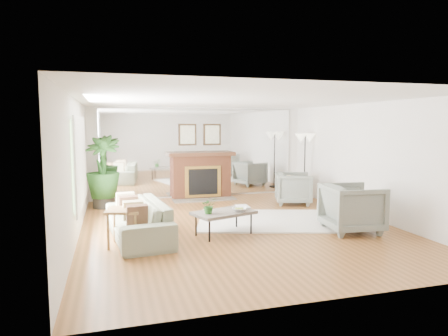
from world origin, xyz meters
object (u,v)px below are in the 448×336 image
object	(u,v)px
armchair_back	(294,188)
floor_lamp	(305,143)
armchair_front	(352,208)
potted_ficus	(103,170)
coffee_table	(224,213)
side_table	(124,215)
sofa	(138,220)
fireplace	(201,174)

from	to	relation	value
armchair_back	floor_lamp	xyz separation A→B (m)	(0.61, 0.61, 1.12)
floor_lamp	armchair_front	bearing A→B (deg)	-102.28
potted_ficus	floor_lamp	distance (m)	5.34
coffee_table	potted_ficus	bearing A→B (deg)	124.47
side_table	potted_ficus	bearing A→B (deg)	96.64
floor_lamp	sofa	bearing A→B (deg)	-150.32
fireplace	coffee_table	xyz separation A→B (m)	(-0.43, -3.77, -0.26)
sofa	armchair_front	xyz separation A→B (m)	(3.93, -0.70, 0.13)
fireplace	armchair_front	bearing A→B (deg)	-64.97
coffee_table	sofa	world-z (taller)	sofa
armchair_front	sofa	bearing A→B (deg)	86.01
floor_lamp	fireplace	bearing A→B (deg)	162.41
armchair_back	potted_ficus	distance (m)	4.79
armchair_front	floor_lamp	bearing A→B (deg)	-6.16
sofa	coffee_table	bearing A→B (deg)	74.25
coffee_table	armchair_front	size ratio (longest dim) A/B	1.25
armchair_front	floor_lamp	xyz separation A→B (m)	(0.73, 3.36, 1.07)
floor_lamp	potted_ficus	bearing A→B (deg)	177.38
armchair_back	potted_ficus	size ratio (longest dim) A/B	0.51
side_table	potted_ficus	distance (m)	3.39
fireplace	floor_lamp	distance (m)	2.96
armchair_front	potted_ficus	bearing A→B (deg)	57.86
coffee_table	sofa	xyz separation A→B (m)	(-1.53, 0.26, -0.07)
armchair_back	coffee_table	bearing A→B (deg)	151.34
floor_lamp	armchair_back	bearing A→B (deg)	-135.27
armchair_back	side_table	bearing A→B (deg)	138.89
sofa	side_table	distance (m)	0.54
fireplace	side_table	xyz separation A→B (m)	(-2.21, -3.95, -0.13)
sofa	potted_ficus	bearing A→B (deg)	-173.87
coffee_table	side_table	distance (m)	1.79
coffee_table	armchair_back	size ratio (longest dim) A/B	1.41
side_table	floor_lamp	bearing A→B (deg)	32.23
fireplace	potted_ficus	xyz separation A→B (m)	(-2.60, -0.61, 0.27)
fireplace	potted_ficus	bearing A→B (deg)	-166.73
sofa	potted_ficus	size ratio (longest dim) A/B	1.29
fireplace	armchair_back	distance (m)	2.56
armchair_front	potted_ficus	size ratio (longest dim) A/B	0.57
coffee_table	sofa	size ratio (longest dim) A/B	0.55
sofa	armchair_back	world-z (taller)	armchair_back
potted_ficus	floor_lamp	size ratio (longest dim) A/B	0.98
sofa	fireplace	bearing A→B (deg)	144.57
coffee_table	armchair_front	xyz separation A→B (m)	(2.40, -0.44, 0.05)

